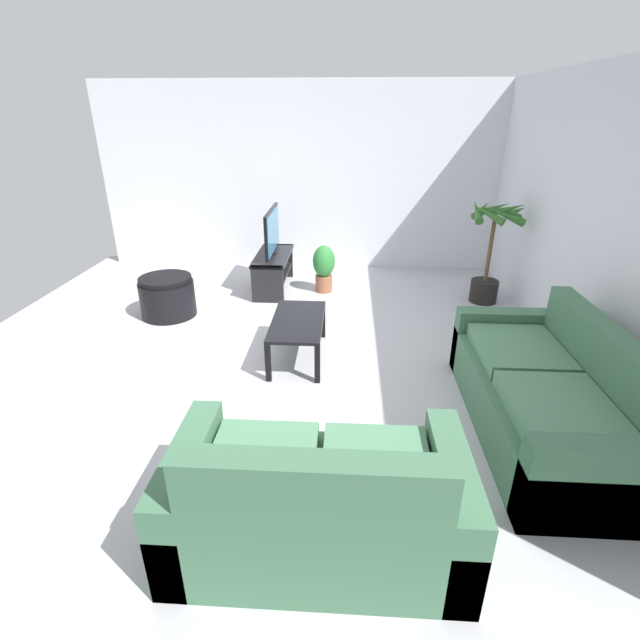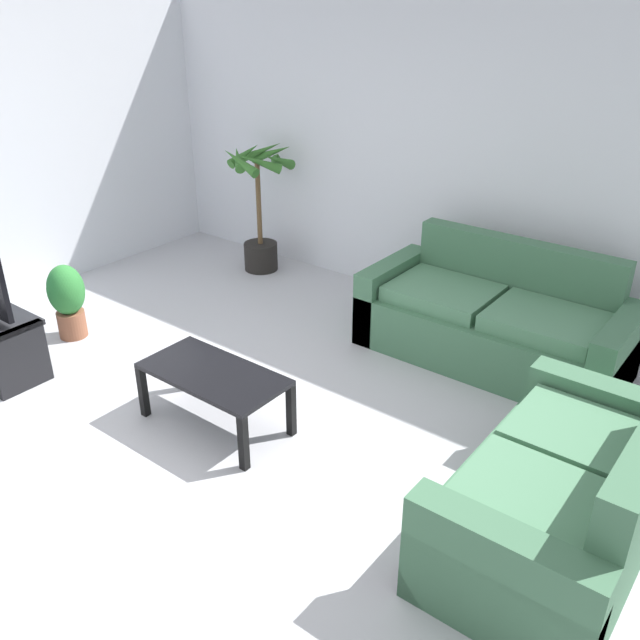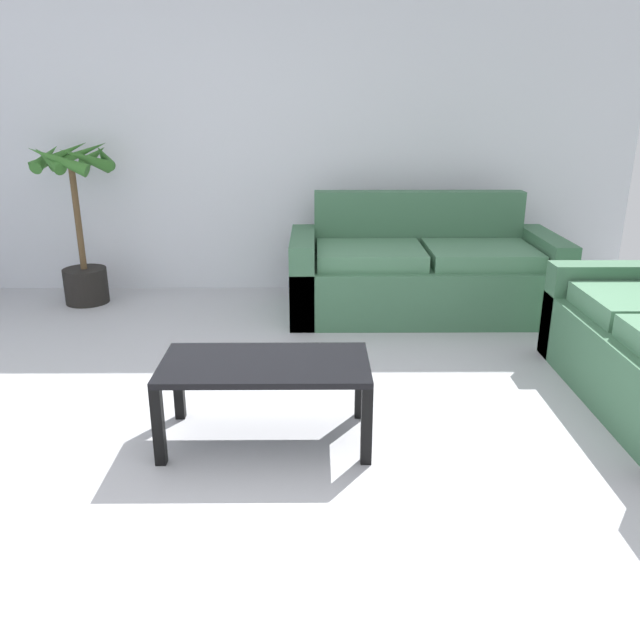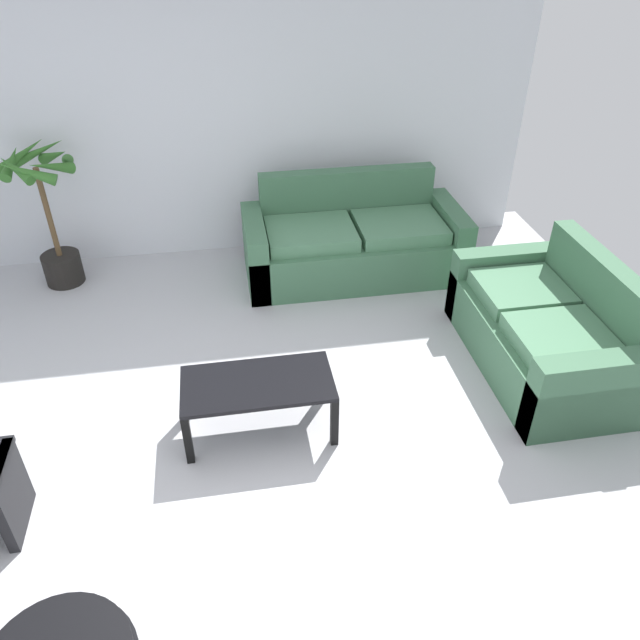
# 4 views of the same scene
# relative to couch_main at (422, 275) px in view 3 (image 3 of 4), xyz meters

# --- Properties ---
(ground_plane) EXTENTS (6.60, 6.60, 0.00)m
(ground_plane) POSITION_rel_couch_main_xyz_m (-1.15, -2.28, -0.30)
(ground_plane) COLOR #B2B2B7
(wall_back) EXTENTS (6.00, 0.06, 2.70)m
(wall_back) POSITION_rel_couch_main_xyz_m (-1.15, 0.72, 1.05)
(wall_back) COLOR silver
(wall_back) RESTS_ON ground
(couch_main) EXTENTS (2.04, 0.90, 0.90)m
(couch_main) POSITION_rel_couch_main_xyz_m (0.00, 0.00, 0.00)
(couch_main) COLOR #3F6B4C
(couch_main) RESTS_ON ground
(coffee_table) EXTENTS (1.00, 0.50, 0.41)m
(coffee_table) POSITION_rel_couch_main_xyz_m (-1.07, -1.99, 0.05)
(coffee_table) COLOR black
(coffee_table) RESTS_ON ground
(potted_palm) EXTENTS (0.71, 0.71, 1.31)m
(potted_palm) POSITION_rel_couch_main_xyz_m (-2.71, 0.28, 0.36)
(potted_palm) COLOR black
(potted_palm) RESTS_ON ground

